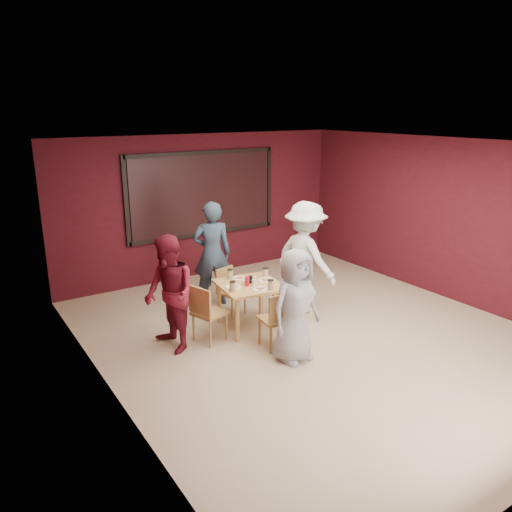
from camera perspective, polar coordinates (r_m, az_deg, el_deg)
floor at (r=7.60m, az=6.60°, el=-9.04°), size 7.00×7.00×0.00m
window_blinds at (r=9.88m, az=-6.00°, el=7.07°), size 3.00×0.02×1.50m
dining_table at (r=7.58m, az=-0.73°, el=-3.79°), size 1.02×1.02×0.87m
chair_front at (r=7.00m, az=2.52°, el=-6.97°), size 0.45×0.45×0.85m
chair_back at (r=8.20m, az=-3.11°, el=-3.69°), size 0.45×0.45×0.77m
chair_left at (r=7.21m, az=-5.74°, el=-6.22°), size 0.52×0.52×0.87m
chair_right at (r=8.07m, az=4.21°, el=-3.45°), size 0.47×0.47×0.91m
diner_front at (r=6.61m, az=4.47°, el=-5.68°), size 0.81×0.59×1.55m
diner_back at (r=8.48m, az=-5.04°, el=0.28°), size 0.77×0.64×1.80m
diner_left at (r=6.95m, az=-9.86°, el=-4.32°), size 0.65×0.82×1.64m
diner_right at (r=8.19m, az=5.64°, el=-0.17°), size 0.87×1.29×1.84m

